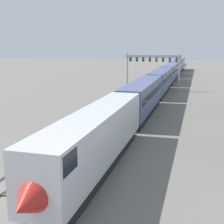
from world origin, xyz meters
TOP-DOWN VIEW (x-y plane):
  - ground_plane at (0.00, 0.00)m, footprint 400.00×400.00m
  - track_main at (2.00, 60.00)m, footprint 2.60×200.00m
  - track_near at (-3.50, 40.00)m, footprint 2.60×160.00m
  - passenger_train at (2.00, 56.67)m, footprint 3.04×125.90m
  - signal_gantry at (-0.25, 49.89)m, footprint 12.10×0.49m

SIDE VIEW (x-z plane):
  - ground_plane at x=0.00m, z-range 0.00..0.00m
  - track_main at x=2.00m, z-range -0.01..0.15m
  - track_near at x=-3.50m, z-range -0.01..0.15m
  - passenger_train at x=2.00m, z-range 0.21..5.01m
  - signal_gantry at x=-0.25m, z-range 1.97..10.06m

